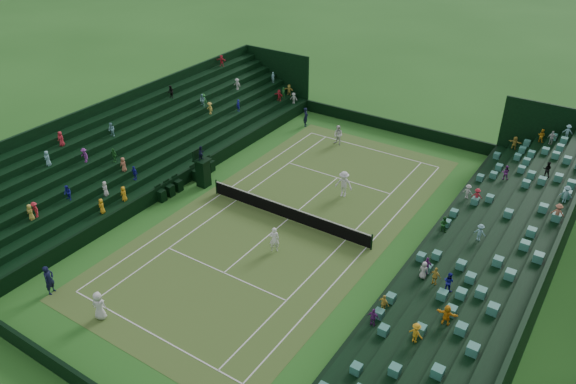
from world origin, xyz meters
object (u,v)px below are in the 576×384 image
player_near_west (99,306)px  umpire_chair (203,169)px  tennis_net (288,212)px  player_far_east (344,184)px  player_near_east (274,239)px  player_far_west (338,135)px

player_near_west → umpire_chair: bearing=-90.2°
tennis_net → umpire_chair: 7.29m
umpire_chair → player_near_west: size_ratio=1.91×
player_near_west → player_far_east: 17.43m
player_near_west → player_near_east: size_ratio=0.98×
umpire_chair → player_near_west: bearing=-71.1°
player_near_west → player_far_west: bearing=-109.6°
player_far_west → player_far_east: player_far_east is taller
tennis_net → player_near_west: bearing=-102.9°
player_near_east → player_near_west: bearing=31.6°
umpire_chair → player_far_west: (4.59, 10.88, -0.49)m
tennis_net → player_far_west: size_ratio=7.31×
tennis_net → player_near_west: size_ratio=7.37×
player_far_east → player_near_east: bearing=-100.6°
player_far_west → player_far_east: 7.99m
umpire_chair → player_far_east: size_ratio=1.63×
tennis_net → player_far_east: size_ratio=6.30×
umpire_chair → player_far_west: umpire_chair is taller
player_near_east → umpire_chair: bearing=-57.9°
player_near_west → player_near_east: player_near_east is taller
player_near_east → player_far_east: size_ratio=0.87×
umpire_chair → player_far_east: (8.77, 4.06, -0.37)m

